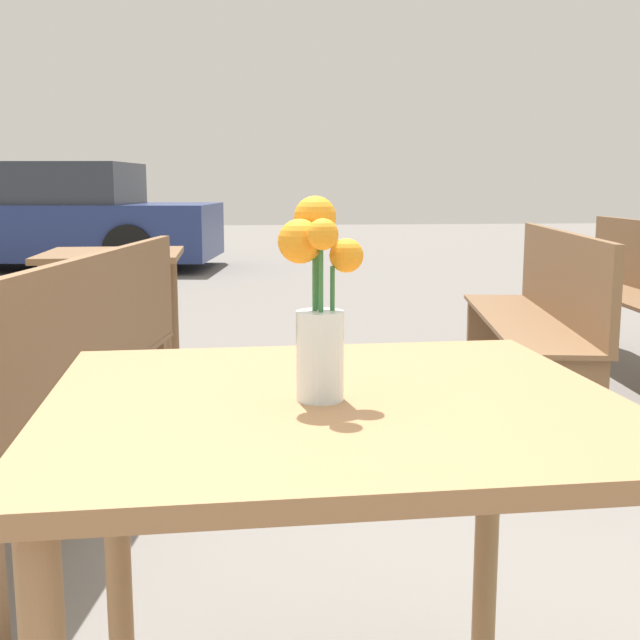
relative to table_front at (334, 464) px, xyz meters
The scene contains 7 objects.
table_front is the anchor object (origin of this frame).
flower_vase 0.25m from the table_front, 155.04° to the right, with size 0.13×0.12×0.30m.
bench_near 2.64m from the table_front, 61.70° to the left, with size 0.62×1.65×0.85m.
bench_middle 1.53m from the table_front, 115.43° to the left, with size 0.63×1.72×0.85m.
bench_far 3.84m from the table_front, 56.00° to the left, with size 0.47×1.65×0.85m.
table_back 2.88m from the table_front, 104.81° to the left, with size 0.65×0.69×0.74m.
parked_car 9.73m from the table_front, 105.80° to the left, with size 4.75×2.31×1.32m.
Camera 1 is at (-0.15, -1.18, 1.06)m, focal length 45.00 mm.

